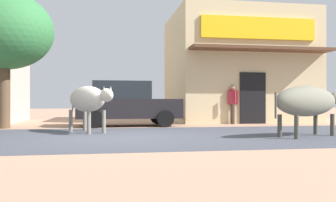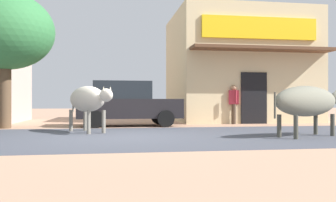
{
  "view_description": "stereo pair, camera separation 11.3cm",
  "coord_description": "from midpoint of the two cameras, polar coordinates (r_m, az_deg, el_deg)",
  "views": [
    {
      "loc": [
        -0.34,
        -9.45,
        0.9
      ],
      "look_at": [
        1.55,
        1.55,
        0.92
      ],
      "focal_mm": 39.04,
      "sensor_mm": 36.0,
      "label": 1
    },
    {
      "loc": [
        -0.23,
        -9.47,
        0.9
      ],
      "look_at": [
        1.55,
        1.55,
        0.92
      ],
      "focal_mm": 39.04,
      "sensor_mm": 36.0,
      "label": 2
    }
  ],
  "objects": [
    {
      "name": "roadside_tree",
      "position": [
        13.69,
        -23.87,
        9.85
      ],
      "size": [
        3.26,
        3.26,
        4.6
      ],
      "color": "brown",
      "rests_on": "ground"
    },
    {
      "name": "asphalt_road",
      "position": [
        9.51,
        -7.46,
        -5.53
      ],
      "size": [
        72.0,
        6.09,
        0.0
      ],
      "primitive_type": "cube",
      "color": "#484B56",
      "rests_on": "ground"
    },
    {
      "name": "cow_far_dark",
      "position": [
        10.08,
        21.29,
        -0.08
      ],
      "size": [
        2.78,
        1.6,
        1.31
      ],
      "color": "slate",
      "rests_on": "ground"
    },
    {
      "name": "pedestrian_by_shop",
      "position": [
        14.97,
        10.43,
        -0.03
      ],
      "size": [
        0.46,
        0.61,
        1.57
      ],
      "color": "brown",
      "rests_on": "ground"
    },
    {
      "name": "storefront_right_club",
      "position": [
        17.92,
        10.98,
        5.07
      ],
      "size": [
        6.14,
        6.14,
        5.02
      ],
      "color": "beige",
      "rests_on": "ground"
    },
    {
      "name": "cow_near_brown",
      "position": [
        10.93,
        -12.14,
        0.23
      ],
      "size": [
        1.57,
        2.39,
        1.36
      ],
      "color": "beige",
      "rests_on": "ground"
    },
    {
      "name": "parked_hatchback_car",
      "position": [
        13.6,
        -6.15,
        -0.36
      ],
      "size": [
        3.78,
        1.98,
        1.64
      ],
      "color": "black",
      "rests_on": "ground"
    },
    {
      "name": "ground",
      "position": [
        9.51,
        -7.46,
        -5.54
      ],
      "size": [
        80.0,
        80.0,
        0.0
      ],
      "primitive_type": "plane",
      "color": "tan"
    }
  ]
}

